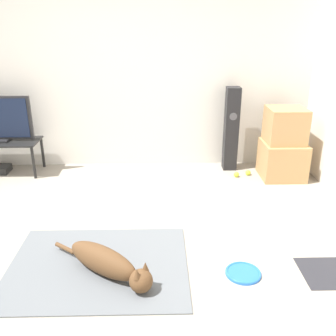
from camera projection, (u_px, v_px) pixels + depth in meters
name	position (u px, v px, depth m)	size (l,w,h in m)	color
ground_plane	(91.00, 249.00, 3.26)	(12.00, 12.00, 0.00)	#9E9384
wall_back	(111.00, 69.00, 4.74)	(8.00, 0.06, 2.55)	silver
area_rug	(98.00, 266.00, 3.03)	(1.44, 1.11, 0.01)	slate
dog	(108.00, 263.00, 2.88)	(0.85, 0.66, 0.23)	brown
frisbee	(243.00, 273.00, 2.94)	(0.28, 0.28, 0.03)	blue
cardboard_box_lower	(282.00, 160.00, 4.69)	(0.52, 0.50, 0.45)	tan
cardboard_box_upper	(285.00, 125.00, 4.54)	(0.45, 0.43, 0.43)	tan
floor_speaker	(231.00, 129.00, 4.84)	(0.17, 0.18, 1.08)	black
tennis_ball_by_boxes	(236.00, 175.00, 4.75)	(0.07, 0.07, 0.07)	#C6E033
tennis_ball_near_speaker	(248.00, 173.00, 4.80)	(0.07, 0.07, 0.07)	#C6E033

